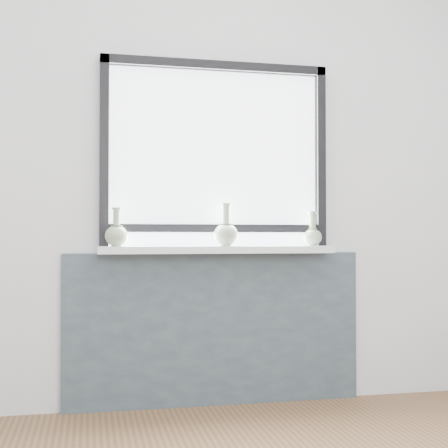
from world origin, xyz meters
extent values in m
cube|color=silver|center=(0.00, 1.81, 1.30)|extent=(3.60, 0.02, 2.60)
cube|color=#45545B|center=(0.00, 1.78, 0.43)|extent=(1.70, 0.03, 0.86)
cube|color=white|center=(0.00, 1.71, 0.88)|extent=(1.32, 0.18, 0.04)
cube|color=black|center=(-0.62, 1.76, 1.43)|extent=(0.05, 0.06, 1.05)
cube|color=black|center=(0.62, 1.76, 1.43)|extent=(0.05, 0.06, 1.05)
cube|color=black|center=(0.00, 1.76, 1.92)|extent=(1.30, 0.06, 0.05)
cube|color=black|center=(0.00, 1.76, 1.00)|extent=(1.20, 0.05, 0.04)
cube|color=white|center=(0.00, 1.79, 1.40)|extent=(1.20, 0.01, 1.00)
cylinder|color=#9EB690|center=(-0.56, 1.69, 0.90)|extent=(0.06, 0.06, 0.01)
ellipsoid|color=#9EB690|center=(-0.56, 1.69, 0.96)|extent=(0.12, 0.12, 0.11)
cone|color=#9EB690|center=(-0.56, 1.69, 1.00)|extent=(0.07, 0.07, 0.03)
cylinder|color=#9EB690|center=(-0.56, 1.69, 1.05)|extent=(0.04, 0.04, 0.10)
cylinder|color=#9EB690|center=(-0.56, 1.69, 1.10)|extent=(0.05, 0.05, 0.01)
cylinder|color=#9EB690|center=(0.05, 1.71, 0.90)|extent=(0.06, 0.06, 0.01)
ellipsoid|color=#9EB690|center=(0.05, 1.71, 0.96)|extent=(0.14, 0.14, 0.13)
cone|color=#9EB690|center=(0.05, 1.71, 1.01)|extent=(0.08, 0.08, 0.03)
cylinder|color=#9EB690|center=(0.05, 1.71, 1.07)|extent=(0.04, 0.04, 0.12)
cylinder|color=#9EB690|center=(0.05, 1.71, 1.13)|extent=(0.06, 0.06, 0.01)
cylinder|color=#9EB690|center=(0.56, 1.72, 0.90)|extent=(0.05, 0.05, 0.01)
ellipsoid|color=#9EB690|center=(0.56, 1.72, 0.95)|extent=(0.11, 0.11, 0.10)
cone|color=#9EB690|center=(0.56, 1.72, 0.99)|extent=(0.06, 0.06, 0.03)
cylinder|color=#9EB690|center=(0.56, 1.72, 1.04)|extent=(0.04, 0.04, 0.10)
cylinder|color=#9EB690|center=(0.56, 1.72, 1.09)|extent=(0.06, 0.06, 0.01)
camera|label=1|loc=(-0.70, -1.69, 0.95)|focal=50.00mm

